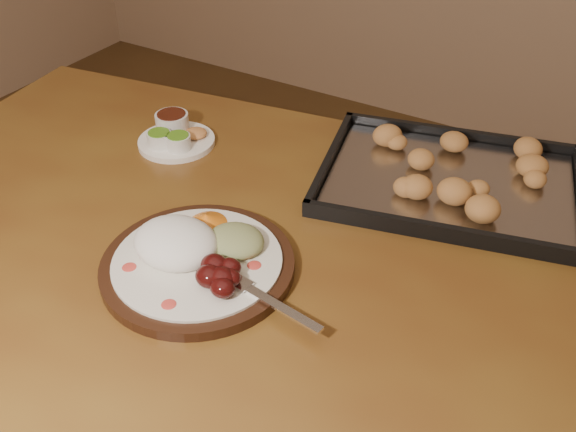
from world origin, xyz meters
The scene contains 4 objects.
dining_table centered at (0.20, 0.09, 0.65)m, with size 1.61×1.10×0.75m.
dinner_plate centered at (0.16, -0.01, 0.77)m, with size 0.38×0.30×0.07m.
condiment_saucer centered at (-0.11, 0.27, 0.77)m, with size 0.15×0.15×0.05m.
baking_tray centered at (0.42, 0.41, 0.77)m, with size 0.53×0.44×0.05m.
Camera 1 is at (0.66, -0.58, 1.41)m, focal length 40.00 mm.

